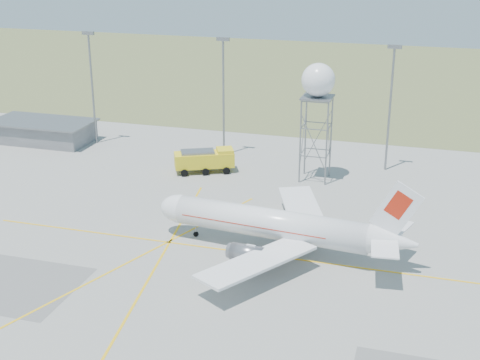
% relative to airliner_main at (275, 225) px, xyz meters
% --- Properties ---
extents(grass_strip, '(400.00, 120.00, 0.03)m').
position_rel_airliner_main_xyz_m(grass_strip, '(-7.64, 108.39, -3.41)').
color(grass_strip, '#536135').
rests_on(grass_strip, ground).
extents(building_grey, '(19.00, 10.00, 3.90)m').
position_rel_airliner_main_xyz_m(building_grey, '(-52.64, 32.39, -1.45)').
color(building_grey, gray).
rests_on(building_grey, ground).
extents(mast_a, '(2.20, 0.50, 20.50)m').
position_rel_airliner_main_xyz_m(mast_a, '(-42.64, 34.39, 8.64)').
color(mast_a, slate).
rests_on(mast_a, ground).
extents(mast_b, '(2.20, 0.50, 20.50)m').
position_rel_airliner_main_xyz_m(mast_b, '(-17.64, 34.39, 8.64)').
color(mast_b, slate).
rests_on(mast_b, ground).
extents(mast_c, '(2.20, 0.50, 20.50)m').
position_rel_airliner_main_xyz_m(mast_c, '(10.36, 34.39, 8.64)').
color(mast_c, slate).
rests_on(mast_c, ground).
extents(airliner_main, '(32.86, 31.82, 11.18)m').
position_rel_airliner_main_xyz_m(airliner_main, '(0.00, 0.00, 0.00)').
color(airliner_main, white).
rests_on(airliner_main, ground).
extents(radar_tower, '(5.11, 5.11, 18.49)m').
position_rel_airliner_main_xyz_m(radar_tower, '(-0.04, 26.55, 6.95)').
color(radar_tower, slate).
rests_on(radar_tower, ground).
extents(fire_truck, '(10.02, 7.06, 3.84)m').
position_rel_airliner_main_xyz_m(fire_truck, '(-17.67, 24.90, -1.59)').
color(fire_truck, yellow).
rests_on(fire_truck, ground).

